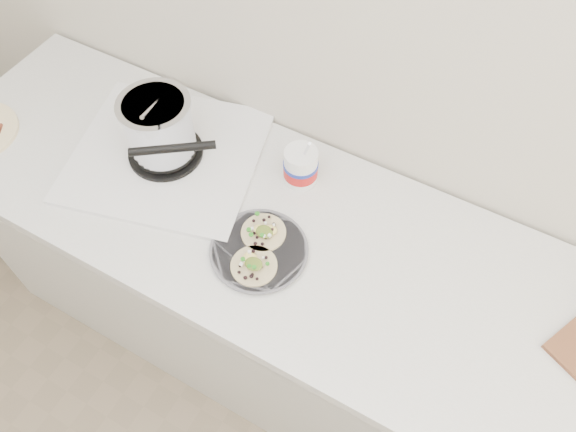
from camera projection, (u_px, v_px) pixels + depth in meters
The scene contains 4 objects.
counter at pixel (319, 316), 1.83m from camera, with size 2.44×0.66×0.90m.
stove at pixel (162, 137), 1.57m from camera, with size 0.63×0.61×0.25m.
taco_plate at pixel (259, 249), 1.44m from camera, with size 0.26×0.26×0.04m.
tub at pixel (301, 165), 1.53m from camera, with size 0.10×0.10×0.22m.
Camera 1 is at (0.29, 0.71, 2.15)m, focal length 35.00 mm.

